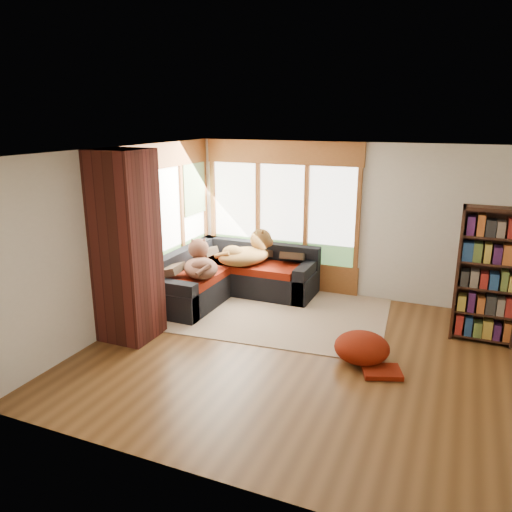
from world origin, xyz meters
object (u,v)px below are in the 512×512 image
Objects in this scene: brick_chimney at (126,247)px; area_rug at (275,309)px; pouf at (362,347)px; dog_tan at (248,250)px; bookshelf at (488,276)px; dog_brindle at (200,262)px; sectional_sofa at (225,277)px.

brick_chimney is 2.62m from area_rug.
pouf is 2.90m from dog_tan.
brick_chimney is at bearing -159.10° from bookshelf.
brick_chimney reaches higher than dog_brindle.
area_rug is 3.56× the size of dog_brindle.
brick_chimney is at bearing -100.42° from sectional_sofa.
sectional_sofa is at bearing -39.67° from dog_brindle.
bookshelf is (4.54, 1.73, -0.36)m from brick_chimney.
sectional_sofa is 4.15m from bookshelf.
bookshelf reaches higher than dog_tan.
pouf is at bearing -138.23° from bookshelf.
bookshelf is 1.91× the size of dog_brindle.
sectional_sofa is (0.45, 2.05, -1.00)m from brick_chimney.
brick_chimney is at bearing 129.23° from dog_brindle.
dog_brindle is at bearing -162.49° from area_rug.
area_rug is 1.86× the size of bookshelf.
bookshelf reaches higher than area_rug.
area_rug is 5.02× the size of pouf.
sectional_sofa is at bearing 77.71° from brick_chimney.
sectional_sofa reaches higher than pouf.
brick_chimney is at bearing -132.19° from area_rug.
brick_chimney reaches higher than dog_tan.
brick_chimney is 0.75× the size of area_rug.
bookshelf is 4.18m from dog_brindle.
dog_tan is (-2.30, 1.66, 0.60)m from pouf.
area_rug is at bearing -83.39° from dog_tan.
bookshelf is at bearing -55.54° from dog_tan.
brick_chimney is 2.32m from sectional_sofa.
dog_brindle is at bearing -174.36° from bookshelf.
dog_tan reaches higher than dog_brindle.
bookshelf reaches higher than sectional_sofa.
dog_tan is at bearing 173.59° from bookshelf.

